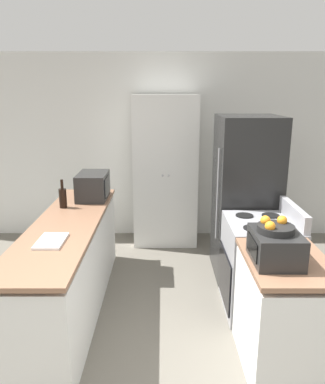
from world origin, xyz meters
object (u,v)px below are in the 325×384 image
at_px(stove, 259,265).
at_px(fruit_bowl, 274,227).
at_px(microwave, 93,186).
at_px(refrigerator, 245,197).
at_px(pantry_cabinet, 165,171).
at_px(toaster_oven, 275,247).
at_px(wine_bottle, 62,197).

height_order(stove, fruit_bowl, fruit_bowl).
bearing_deg(microwave, refrigerator, -0.79).
relative_size(pantry_cabinet, fruit_bowl, 7.89).
xyz_separation_m(stove, microwave, (-1.72, 0.82, 0.59)).
bearing_deg(toaster_oven, refrigerator, 85.08).
distance_m(pantry_cabinet, stove, 2.03).
distance_m(refrigerator, wine_bottle, 2.01).
xyz_separation_m(refrigerator, fruit_bowl, (-0.15, -1.63, 0.24)).
relative_size(microwave, toaster_oven, 1.23).
relative_size(pantry_cabinet, stove, 1.93).
height_order(stove, refrigerator, refrigerator).
height_order(pantry_cabinet, stove, pantry_cabinet).
bearing_deg(wine_bottle, refrigerator, 9.60).
height_order(microwave, toaster_oven, microwave).
relative_size(wine_bottle, fruit_bowl, 1.16).
relative_size(stove, microwave, 2.12).
xyz_separation_m(pantry_cabinet, stove, (0.89, -1.73, -0.56)).
bearing_deg(fruit_bowl, microwave, 133.72).
bearing_deg(fruit_bowl, wine_bottle, 144.83).
xyz_separation_m(stove, fruit_bowl, (-0.14, -0.83, 0.70)).
bearing_deg(toaster_oven, microwave, 133.86).
distance_m(stove, refrigerator, 0.91).
xyz_separation_m(stove, toaster_oven, (-0.13, -0.84, 0.55)).
bearing_deg(fruit_bowl, toaster_oven, -21.60).
bearing_deg(wine_bottle, stove, -13.04).
distance_m(stove, microwave, 1.99).
distance_m(microwave, toaster_oven, 2.29).
relative_size(stove, toaster_oven, 2.61).
bearing_deg(toaster_oven, pantry_cabinet, 106.51).
bearing_deg(wine_bottle, toaster_oven, -35.09).
relative_size(pantry_cabinet, toaster_oven, 5.05).
height_order(microwave, wine_bottle, wine_bottle).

